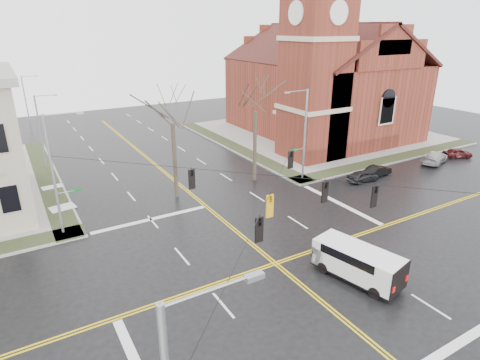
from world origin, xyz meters
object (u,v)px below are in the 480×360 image
signal_pole_nw (55,172)px  tree_ne (255,106)px  streetlight_north_b (27,101)px  parked_car_a (363,176)px  streetlight_north_a (42,130)px  cargo_van (354,260)px  parked_car_b (377,171)px  tree_nw_near (172,119)px  church (320,75)px  parked_car_d (458,153)px  signal_pole_ne (304,132)px  parked_car_c (435,157)px

signal_pole_nw → tree_ne: 18.55m
streetlight_north_b → parked_car_a: bearing=-56.1°
streetlight_north_a → cargo_van: (13.95, -31.69, -3.23)m
streetlight_north_a → parked_car_a: 33.87m
parked_car_b → tree_nw_near: bearing=68.0°
church → parked_car_b: size_ratio=7.79×
streetlight_north_b → tree_nw_near: size_ratio=0.79×
signal_pole_nw → parked_car_b: size_ratio=2.55×
church → parked_car_d: (7.34, -16.98, -7.86)m
streetlight_north_a → parked_car_a: streetlight_north_a is taller
tree_ne → signal_pole_ne: bearing=-24.4°
streetlight_north_b → cargo_van: bearing=-74.9°
parked_car_b → tree_ne: bearing=59.5°
parked_car_d → streetlight_north_a: bearing=89.1°
parked_car_d → tree_nw_near: tree_nw_near is taller
cargo_van → parked_car_a: size_ratio=1.71×
parked_car_a → church: bearing=-23.5°
streetlight_north_a → cargo_van: 34.78m
parked_car_b → tree_ne: 14.79m
tree_ne → parked_car_b: bearing=-24.0°
signal_pole_ne → cargo_van: size_ratio=1.54×
parked_car_a → parked_car_d: bearing=-87.2°
cargo_van → tree_ne: bearing=64.9°
church → parked_car_c: (3.14, -16.89, -7.76)m
parked_car_b → parked_car_d: parked_car_b is taller
signal_pole_ne → signal_pole_nw: same height
signal_pole_nw → tree_ne: (18.24, 2.00, 2.67)m
signal_pole_ne → tree_nw_near: size_ratio=0.89×
parked_car_a → tree_ne: (-9.40, 5.61, 7.04)m
signal_pole_nw → parked_car_b: 30.62m
parked_car_d → parked_car_b: bearing=112.7°
cargo_van → parked_car_b: bearing=24.3°
church → cargo_van: (-21.47, -28.48, -7.19)m
cargo_van → parked_car_c: cargo_van is taller
signal_pole_ne → streetlight_north_a: signal_pole_ne is taller
church → tree_ne: 21.13m
signal_pole_nw → parked_car_b: signal_pole_nw is taller
streetlight_north_a → cargo_van: bearing=-66.2°
parked_car_c → parked_car_d: bearing=-109.4°
signal_pole_ne → parked_car_b: (7.49, -3.29, -4.37)m
parked_car_b → parked_car_d: (13.29, -0.40, -0.01)m
signal_pole_nw → parked_car_a: signal_pole_nw is taller
cargo_van → streetlight_north_b: bearing=91.9°
church → parked_car_d: church is taller
parked_car_c → tree_ne: bearing=56.9°
church → parked_car_b: (-5.95, -16.57, -7.85)m
parked_car_a → parked_car_b: bearing=-79.5°
cargo_van → parked_car_a: cargo_van is taller
parked_car_b → parked_car_d: size_ratio=1.05×
tree_nw_near → tree_ne: bearing=-2.0°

